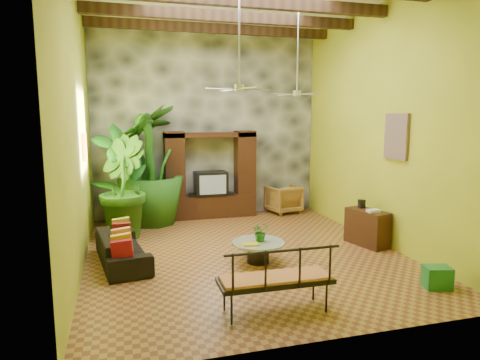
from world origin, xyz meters
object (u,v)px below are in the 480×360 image
object	(u,v)px
tall_plant_c	(151,165)
iron_bench	(277,277)
wicker_armchair	(283,199)
green_bin	(437,277)
side_console	(367,228)
tall_plant_b	(121,187)
sofa	(122,249)
ceiling_fan_back	(297,84)
tall_plant_a	(122,177)
entertainment_center	(211,181)
coffee_table	(258,249)
ceiling_fan_front	(239,76)

from	to	relation	value
tall_plant_c	iron_bench	xyz separation A→B (m)	(1.28, -5.54, -0.95)
wicker_armchair	green_bin	distance (m)	5.64
iron_bench	side_console	size ratio (longest dim) A/B	1.71
tall_plant_b	sofa	bearing A→B (deg)	-90.62
ceiling_fan_back	tall_plant_a	xyz separation A→B (m)	(-3.88, 1.33, -2.14)
entertainment_center	iron_bench	xyz separation A→B (m)	(-0.29, -5.81, -0.43)
tall_plant_a	tall_plant_c	distance (m)	0.81
wicker_armchair	green_bin	xyz separation A→B (m)	(0.40, -5.63, -0.21)
entertainment_center	coffee_table	size ratio (longest dim) A/B	2.46
tall_plant_c	green_bin	world-z (taller)	tall_plant_c
side_console	tall_plant_c	bearing A→B (deg)	129.86
tall_plant_a	green_bin	distance (m)	7.02
sofa	side_console	world-z (taller)	side_console
ceiling_fan_front	tall_plant_a	bearing A→B (deg)	125.28
ceiling_fan_front	tall_plant_c	world-z (taller)	ceiling_fan_front
tall_plant_a	coffee_table	size ratio (longest dim) A/B	2.58
sofa	side_console	xyz separation A→B (m)	(4.98, -0.21, 0.09)
wicker_armchair	coffee_table	size ratio (longest dim) A/B	0.86
tall_plant_c	coffee_table	bearing A→B (deg)	-64.41
ceiling_fan_front	iron_bench	size ratio (longest dim) A/B	1.16
ceiling_fan_front	sofa	xyz separation A→B (m)	(-2.13, 0.39, -3.12)
green_bin	tall_plant_c	bearing A→B (deg)	126.81
entertainment_center	tall_plant_c	xyz separation A→B (m)	(-1.57, -0.27, 0.51)
entertainment_center	iron_bench	bearing A→B (deg)	-92.91
ceiling_fan_front	wicker_armchair	size ratio (longest dim) A/B	2.20
ceiling_fan_front	coffee_table	bearing A→B (deg)	-37.00
ceiling_fan_front	tall_plant_c	bearing A→B (deg)	112.77
green_bin	iron_bench	bearing A→B (deg)	-177.02
tall_plant_c	sofa	bearing A→B (deg)	-104.73
ceiling_fan_back	tall_plant_b	world-z (taller)	ceiling_fan_back
ceiling_fan_back	tall_plant_b	size ratio (longest dim) A/B	0.81
entertainment_center	side_console	bearing A→B (deg)	-51.66
ceiling_fan_back	coffee_table	size ratio (longest dim) A/B	1.90
tall_plant_b	tall_plant_c	world-z (taller)	tall_plant_c
tall_plant_a	coffee_table	world-z (taller)	tall_plant_a
sofa	green_bin	world-z (taller)	sofa
wicker_armchair	iron_bench	bearing A→B (deg)	54.83
ceiling_fan_back	side_console	bearing A→B (deg)	-53.41
sofa	tall_plant_b	bearing A→B (deg)	-8.93
ceiling_fan_back	green_bin	distance (m)	5.01
entertainment_center	sofa	xyz separation A→B (m)	(-2.33, -3.14, -0.68)
tall_plant_b	green_bin	size ratio (longest dim) A/B	5.71
wicker_armchair	side_console	world-z (taller)	wicker_armchair
entertainment_center	ceiling_fan_back	world-z (taller)	ceiling_fan_back
ceiling_fan_back	wicker_armchair	xyz separation A→B (m)	(0.47, 1.90, -3.02)
sofa	tall_plant_c	bearing A→B (deg)	-23.04
sofa	tall_plant_a	world-z (taller)	tall_plant_a
wicker_armchair	side_console	xyz separation A→B (m)	(0.58, -3.31, -0.01)
sofa	ceiling_fan_front	bearing A→B (deg)	-108.79
ceiling_fan_front	iron_bench	world-z (taller)	ceiling_fan_front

